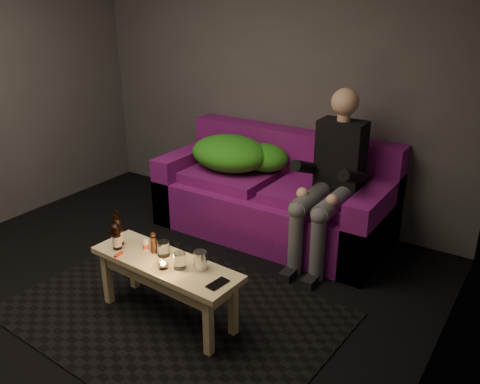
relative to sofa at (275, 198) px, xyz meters
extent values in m
plane|color=black|center=(-0.32, -1.82, -0.33)|extent=(4.50, 4.50, 0.00)
plane|color=#4D4B4D|center=(-0.32, 0.43, 0.97)|extent=(4.00, 0.00, 4.00)
plane|color=#4D4B4D|center=(1.68, -1.82, 0.97)|extent=(0.00, 4.50, 4.50)
cube|color=black|center=(0.05, -1.54, -0.32)|extent=(2.29, 1.73, 0.01)
cube|color=#6C0E55|center=(0.00, -0.05, -0.11)|extent=(2.10, 0.94, 0.44)
cube|color=#6C0E55|center=(0.00, 0.31, 0.34)|extent=(2.10, 0.23, 0.46)
cube|color=#6C0E55|center=(-0.94, -0.05, 0.00)|extent=(0.21, 0.94, 0.65)
cube|color=#6C0E55|center=(0.94, -0.05, 0.00)|extent=(0.21, 0.94, 0.65)
cube|color=#6C0E55|center=(-0.44, -0.10, 0.16)|extent=(0.79, 0.63, 0.10)
cube|color=#6C0E55|center=(0.44, -0.10, 0.16)|extent=(0.79, 0.63, 0.10)
ellipsoid|color=#2E8B19|center=(-0.47, -0.05, 0.37)|extent=(0.76, 0.59, 0.31)
ellipsoid|color=#2E8B19|center=(-0.18, 0.10, 0.33)|extent=(0.46, 0.38, 0.25)
ellipsoid|color=#2E8B19|center=(-0.70, 0.07, 0.29)|extent=(0.34, 0.27, 0.17)
cube|color=black|center=(0.60, 0.00, 0.52)|extent=(0.38, 0.23, 0.58)
sphere|color=#E1B08D|center=(0.60, 0.00, 0.96)|extent=(0.22, 0.22, 0.22)
cylinder|color=#4E5259|center=(0.51, -0.32, 0.23)|extent=(0.15, 0.52, 0.15)
cylinder|color=#4E5259|center=(0.69, -0.32, 0.23)|extent=(0.15, 0.52, 0.15)
cylinder|color=#4E5259|center=(0.51, -0.58, -0.06)|extent=(0.12, 0.12, 0.53)
cylinder|color=#4E5259|center=(0.69, -0.58, -0.06)|extent=(0.12, 0.12, 0.53)
cube|color=black|center=(0.51, -0.64, -0.30)|extent=(0.09, 0.23, 0.06)
cube|color=black|center=(0.69, -0.64, -0.30)|extent=(0.09, 0.23, 0.06)
cube|color=#DCC481|center=(0.05, -1.59, 0.10)|extent=(1.12, 0.42, 0.04)
cube|color=#DCC481|center=(0.05, -1.59, 0.03)|extent=(0.97, 0.33, 0.10)
cube|color=#DCC481|center=(-0.42, -1.69, -0.12)|extent=(0.05, 0.05, 0.41)
cube|color=#DCC481|center=(-0.41, -1.44, -0.12)|extent=(0.05, 0.05, 0.41)
cube|color=#DCC481|center=(0.52, -1.74, -0.12)|extent=(0.05, 0.05, 0.41)
cube|color=#DCC481|center=(0.53, -1.49, -0.12)|extent=(0.05, 0.05, 0.41)
cylinder|color=black|center=(-0.37, -1.59, 0.21)|extent=(0.06, 0.06, 0.18)
cylinder|color=white|center=(-0.37, -1.59, 0.18)|extent=(0.07, 0.07, 0.07)
cone|color=black|center=(-0.37, -1.59, 0.31)|extent=(0.06, 0.06, 0.03)
cylinder|color=black|center=(-0.37, -1.59, 0.34)|extent=(0.02, 0.02, 0.08)
cylinder|color=black|center=(-0.34, -1.64, 0.21)|extent=(0.06, 0.06, 0.17)
cylinder|color=white|center=(-0.34, -1.64, 0.18)|extent=(0.06, 0.06, 0.07)
cone|color=black|center=(-0.34, -1.64, 0.31)|extent=(0.06, 0.06, 0.03)
cylinder|color=black|center=(-0.34, -1.64, 0.34)|extent=(0.02, 0.02, 0.08)
cylinder|color=silver|center=(-0.15, -1.55, 0.17)|extent=(0.04, 0.04, 0.09)
cylinder|color=black|center=(-0.09, -1.54, 0.18)|extent=(0.05, 0.05, 0.12)
cylinder|color=white|center=(-0.01, -1.54, 0.17)|extent=(0.09, 0.09, 0.10)
cylinder|color=white|center=(0.10, -1.67, 0.15)|extent=(0.07, 0.07, 0.05)
sphere|color=orange|center=(0.10, -1.67, 0.16)|extent=(0.02, 0.02, 0.02)
cylinder|color=white|center=(0.19, -1.60, 0.18)|extent=(0.10, 0.10, 0.11)
cylinder|color=silver|center=(0.31, -1.54, 0.18)|extent=(0.12, 0.12, 0.12)
cube|color=black|center=(0.51, -1.63, 0.13)|extent=(0.09, 0.16, 0.01)
cube|color=red|center=(-0.26, -1.70, 0.13)|extent=(0.03, 0.08, 0.01)
camera|label=1|loc=(2.07, -3.78, 1.82)|focal=38.00mm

